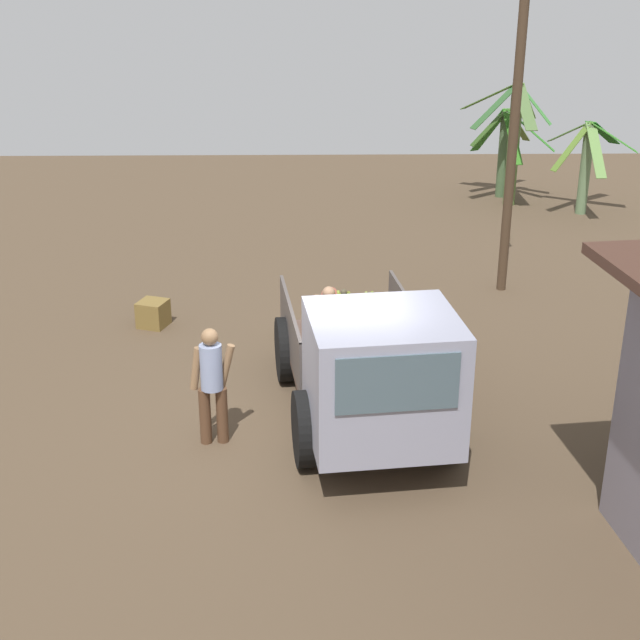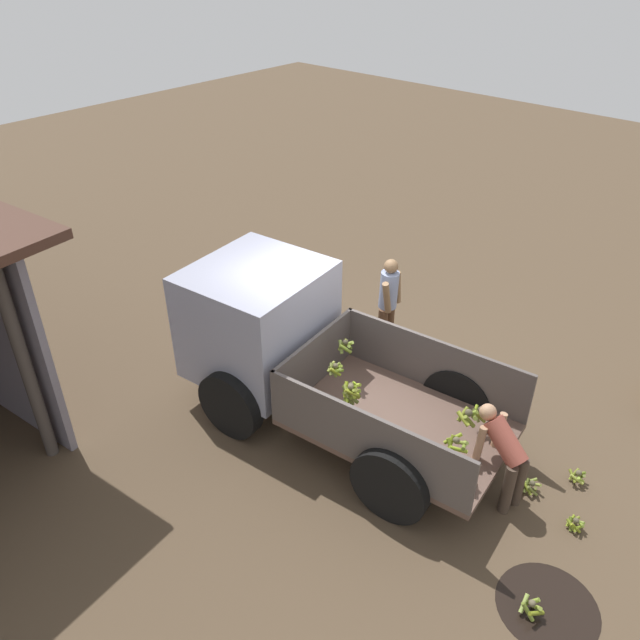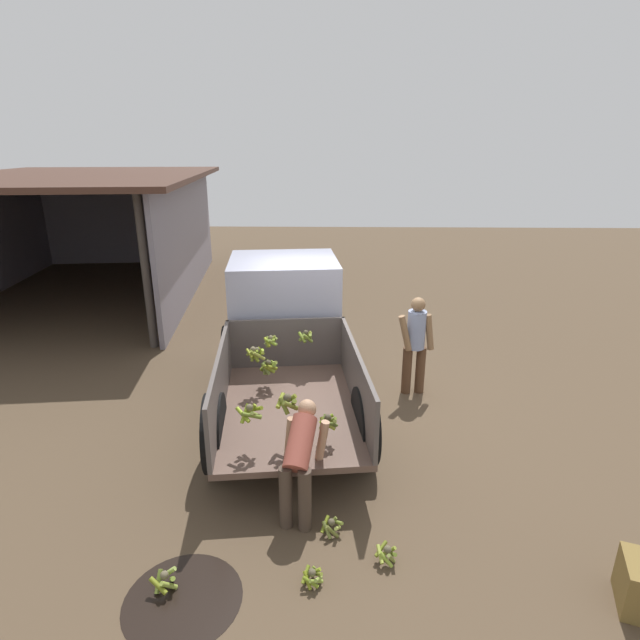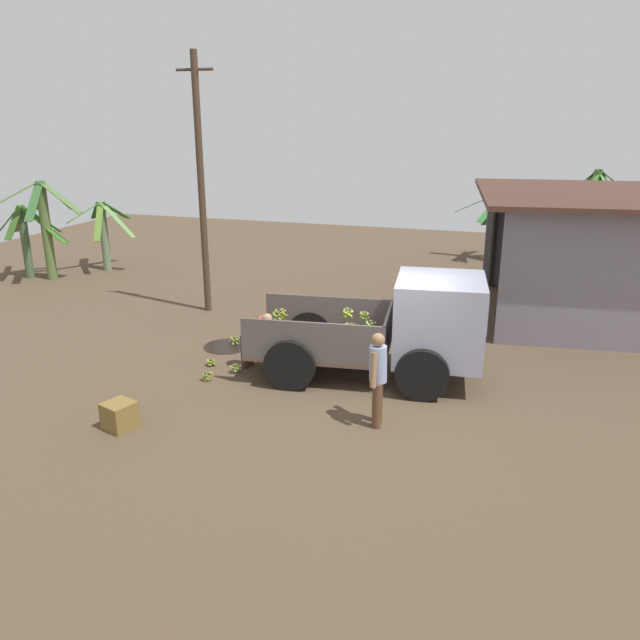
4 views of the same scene
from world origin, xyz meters
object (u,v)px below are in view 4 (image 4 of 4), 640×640
(cargo_truck, at_px, (415,326))
(banana_bunch_on_ground_2, at_px, (207,375))
(utility_pole, at_px, (201,185))
(wooden_crate_0, at_px, (120,416))
(person_foreground_visitor, at_px, (377,375))
(banana_bunch_on_ground_0, at_px, (211,362))
(person_worker_loading, at_px, (254,335))
(banana_bunch_on_ground_1, at_px, (235,367))
(banana_bunch_on_ground_3, at_px, (235,340))

(cargo_truck, relative_size, banana_bunch_on_ground_2, 19.95)
(utility_pole, relative_size, wooden_crate_0, 13.96)
(banana_bunch_on_ground_2, bearing_deg, person_foreground_visitor, -12.35)
(banana_bunch_on_ground_0, xyz_separation_m, wooden_crate_0, (-0.18, -2.90, 0.14))
(person_worker_loading, relative_size, banana_bunch_on_ground_2, 5.27)
(banana_bunch_on_ground_1, height_order, banana_bunch_on_ground_3, banana_bunch_on_ground_3)
(wooden_crate_0, bearing_deg, person_worker_loading, 70.31)
(banana_bunch_on_ground_0, xyz_separation_m, banana_bunch_on_ground_1, (0.63, -0.17, 0.02))
(utility_pole, relative_size, person_worker_loading, 5.25)
(banana_bunch_on_ground_1, relative_size, banana_bunch_on_ground_3, 0.99)
(wooden_crate_0, bearing_deg, cargo_truck, 39.45)
(person_worker_loading, bearing_deg, utility_pole, 141.43)
(wooden_crate_0, bearing_deg, banana_bunch_on_ground_0, 86.55)
(person_worker_loading, bearing_deg, cargo_truck, 19.31)
(person_foreground_visitor, distance_m, banana_bunch_on_ground_0, 4.18)
(person_worker_loading, height_order, banana_bunch_on_ground_1, person_worker_loading)
(person_worker_loading, xyz_separation_m, banana_bunch_on_ground_2, (-0.65, -0.87, -0.61))
(person_foreground_visitor, relative_size, person_worker_loading, 1.32)
(cargo_truck, height_order, banana_bunch_on_ground_2, cargo_truck)
(banana_bunch_on_ground_1, distance_m, wooden_crate_0, 2.85)
(banana_bunch_on_ground_2, bearing_deg, banana_bunch_on_ground_1, 56.01)
(person_foreground_visitor, distance_m, banana_bunch_on_ground_3, 4.88)
(banana_bunch_on_ground_0, relative_size, banana_bunch_on_ground_2, 0.92)
(cargo_truck, distance_m, person_worker_loading, 3.21)
(utility_pole, xyz_separation_m, banana_bunch_on_ground_2, (2.16, -4.22, -3.17))
(person_worker_loading, xyz_separation_m, wooden_crate_0, (-1.10, -3.07, -0.49))
(utility_pole, xyz_separation_m, banana_bunch_on_ground_3, (1.80, -2.20, -3.17))
(utility_pole, bearing_deg, banana_bunch_on_ground_1, -55.67)
(person_foreground_visitor, bearing_deg, banana_bunch_on_ground_0, -27.56)
(person_foreground_visitor, distance_m, wooden_crate_0, 4.29)
(person_foreground_visitor, bearing_deg, banana_bunch_on_ground_3, -41.99)
(cargo_truck, relative_size, person_foreground_visitor, 2.87)
(banana_bunch_on_ground_0, bearing_deg, person_worker_loading, 9.97)
(person_foreground_visitor, height_order, banana_bunch_on_ground_0, person_foreground_visitor)
(utility_pole, xyz_separation_m, person_foreground_visitor, (5.72, -5.00, -2.38))
(banana_bunch_on_ground_1, bearing_deg, banana_bunch_on_ground_2, -123.99)
(person_worker_loading, distance_m, banana_bunch_on_ground_2, 1.25)
(cargo_truck, xyz_separation_m, banana_bunch_on_ground_3, (-4.17, 0.73, -0.99))
(banana_bunch_on_ground_0, xyz_separation_m, banana_bunch_on_ground_2, (0.27, -0.71, 0.02))
(banana_bunch_on_ground_3, bearing_deg, banana_bunch_on_ground_2, -79.95)
(cargo_truck, bearing_deg, banana_bunch_on_ground_3, 163.47)
(banana_bunch_on_ground_0, bearing_deg, banana_bunch_on_ground_2, -69.18)
(banana_bunch_on_ground_3, height_order, wooden_crate_0, wooden_crate_0)
(utility_pole, bearing_deg, banana_bunch_on_ground_3, -50.62)
(cargo_truck, relative_size, utility_pole, 0.72)
(utility_pole, xyz_separation_m, person_worker_loading, (2.81, -3.36, -2.56))
(banana_bunch_on_ground_0, height_order, banana_bunch_on_ground_1, banana_bunch_on_ground_1)
(person_worker_loading, height_order, wooden_crate_0, person_worker_loading)
(banana_bunch_on_ground_2, bearing_deg, cargo_truck, 18.88)
(banana_bunch_on_ground_3, bearing_deg, person_foreground_visitor, -35.65)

